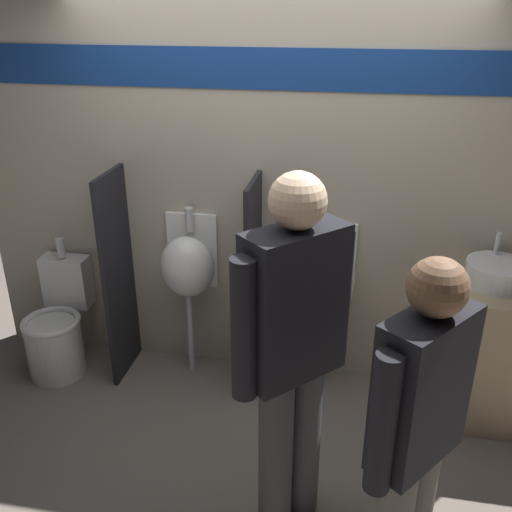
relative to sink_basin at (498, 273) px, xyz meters
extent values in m
plane|color=#70665B|center=(-1.42, -0.36, -0.97)|extent=(16.00, 16.00, 0.00)
cube|color=#B2A893|center=(-1.42, 0.24, 0.38)|extent=(4.03, 0.06, 2.70)
cube|color=navy|center=(-1.42, 0.21, 1.11)|extent=(3.95, 0.01, 0.24)
cube|color=tan|center=(0.05, -0.05, -0.52)|extent=(0.98, 0.53, 0.90)
cylinder|color=white|center=(0.00, 0.00, 0.00)|extent=(0.37, 0.37, 0.14)
cylinder|color=silver|center=(0.00, 0.13, 0.14)|extent=(0.03, 0.03, 0.14)
cube|color=#232328|center=(-0.25, -0.16, -0.06)|extent=(0.07, 0.14, 0.01)
cube|color=black|center=(-2.41, -0.01, -0.24)|extent=(0.03, 0.45, 1.47)
cube|color=black|center=(-1.47, -0.01, -0.24)|extent=(0.03, 0.45, 1.47)
cylinder|color=silver|center=(-1.94, 0.06, -0.66)|extent=(0.04, 0.04, 0.62)
ellipsoid|color=white|center=(-1.94, 0.06, -0.16)|extent=(0.37, 0.29, 0.43)
cube|color=white|center=(-1.94, 0.20, -0.09)|extent=(0.35, 0.02, 0.53)
cylinder|color=silver|center=(-1.94, 0.16, 0.15)|extent=(0.06, 0.06, 0.16)
cylinder|color=silver|center=(-1.01, 0.06, -0.66)|extent=(0.04, 0.04, 0.62)
ellipsoid|color=white|center=(-1.01, 0.06, -0.16)|extent=(0.37, 0.29, 0.43)
cube|color=white|center=(-1.01, 0.20, -0.09)|extent=(0.35, 0.02, 0.53)
cylinder|color=silver|center=(-1.01, 0.16, 0.15)|extent=(0.06, 0.06, 0.16)
cylinder|color=white|center=(-2.87, -0.16, -0.77)|extent=(0.39, 0.39, 0.41)
torus|color=white|center=(-2.87, -0.16, -0.55)|extent=(0.40, 0.40, 0.04)
cube|color=white|center=(-2.87, 0.12, -0.38)|extent=(0.33, 0.16, 0.38)
cylinder|color=silver|center=(-2.87, 0.10, -0.11)|extent=(0.06, 0.06, 0.14)
cylinder|color=#3D3D42|center=(-1.15, -1.15, -0.53)|extent=(0.17, 0.17, 0.89)
cylinder|color=#3D3D42|center=(-1.02, -1.02, -0.53)|extent=(0.17, 0.17, 0.89)
cube|color=black|center=(-1.09, -1.09, 0.27)|extent=(0.47, 0.48, 0.71)
cylinder|color=black|center=(-1.27, -1.28, 0.24)|extent=(0.11, 0.11, 0.65)
cylinder|color=black|center=(-0.90, -0.90, 0.24)|extent=(0.11, 0.11, 0.65)
sphere|color=beige|center=(-1.09, -1.09, 0.75)|extent=(0.24, 0.24, 0.24)
cube|color=black|center=(-0.56, -1.43, 0.15)|extent=(0.40, 0.44, 0.64)
cylinder|color=black|center=(-0.70, -1.62, 0.12)|extent=(0.10, 0.10, 0.59)
cylinder|color=black|center=(-0.41, -1.24, 0.12)|extent=(0.10, 0.10, 0.59)
sphere|color=brown|center=(-0.56, -1.43, 0.58)|extent=(0.22, 0.22, 0.22)
camera|label=1|loc=(-0.85, -3.25, 1.48)|focal=40.00mm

